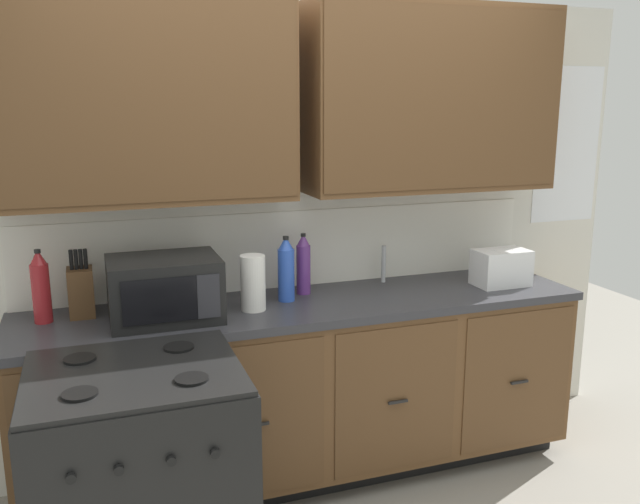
# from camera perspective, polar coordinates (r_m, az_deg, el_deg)

# --- Properties ---
(wall_unit) EXTENTS (3.92, 0.40, 2.39)m
(wall_unit) POSITION_cam_1_polar(r_m,az_deg,el_deg) (3.28, -2.13, 8.63)
(wall_unit) COLOR silver
(wall_unit) RESTS_ON ground_plane
(counter_run) EXTENTS (2.75, 0.64, 0.92)m
(counter_run) POSITION_cam_1_polar(r_m,az_deg,el_deg) (3.38, -0.96, -11.59)
(counter_run) COLOR black
(counter_run) RESTS_ON ground_plane
(stove_range) EXTENTS (0.76, 0.68, 0.95)m
(stove_range) POSITION_cam_1_polar(r_m,az_deg,el_deg) (2.69, -15.10, -19.03)
(stove_range) COLOR black
(stove_range) RESTS_ON ground_plane
(microwave) EXTENTS (0.48, 0.37, 0.28)m
(microwave) POSITION_cam_1_polar(r_m,az_deg,el_deg) (3.01, -13.22, -3.10)
(microwave) COLOR black
(microwave) RESTS_ON counter_run
(toaster) EXTENTS (0.28, 0.18, 0.19)m
(toaster) POSITION_cam_1_polar(r_m,az_deg,el_deg) (3.62, 15.31, -1.29)
(toaster) COLOR white
(toaster) RESTS_ON counter_run
(knife_block) EXTENTS (0.11, 0.14, 0.31)m
(knife_block) POSITION_cam_1_polar(r_m,az_deg,el_deg) (3.17, -19.86, -3.19)
(knife_block) COLOR #52361E
(knife_block) RESTS_ON counter_run
(sink_faucet) EXTENTS (0.02, 0.02, 0.20)m
(sink_faucet) POSITION_cam_1_polar(r_m,az_deg,el_deg) (3.57, 5.49, -1.03)
(sink_faucet) COLOR #B2B5BA
(sink_faucet) RESTS_ON counter_run
(paper_towel_roll) EXTENTS (0.12, 0.12, 0.26)m
(paper_towel_roll) POSITION_cam_1_polar(r_m,az_deg,el_deg) (3.08, -5.79, -2.66)
(paper_towel_roll) COLOR white
(paper_towel_roll) RESTS_ON counter_run
(bottle_red) EXTENTS (0.08, 0.08, 0.33)m
(bottle_red) POSITION_cam_1_polar(r_m,az_deg,el_deg) (3.13, -22.88, -2.80)
(bottle_red) COLOR maroon
(bottle_red) RESTS_ON counter_run
(bottle_violet) EXTENTS (0.07, 0.07, 0.31)m
(bottle_violet) POSITION_cam_1_polar(r_m,az_deg,el_deg) (3.33, -1.44, -1.07)
(bottle_violet) COLOR #663384
(bottle_violet) RESTS_ON counter_run
(bottle_blue) EXTENTS (0.08, 0.08, 0.32)m
(bottle_blue) POSITION_cam_1_polar(r_m,az_deg,el_deg) (3.21, -2.93, -1.51)
(bottle_blue) COLOR blue
(bottle_blue) RESTS_ON counter_run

